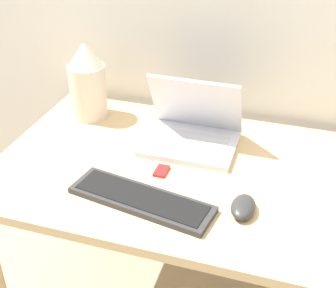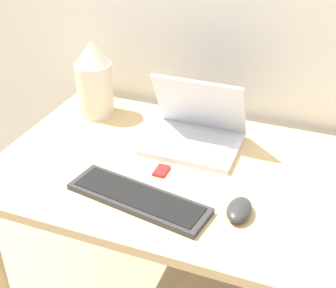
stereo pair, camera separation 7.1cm
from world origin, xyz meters
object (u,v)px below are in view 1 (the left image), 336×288
(keyboard, at_px, (141,199))
(vase, at_px, (87,81))
(mp3_player, at_px, (161,171))
(laptop, at_px, (192,129))
(mouse, at_px, (243,207))

(keyboard, relative_size, vase, 1.52)
(vase, height_order, mp3_player, vase)
(laptop, bearing_deg, mouse, -53.78)
(vase, relative_size, mp3_player, 4.61)
(keyboard, xyz_separation_m, mp3_player, (0.01, 0.16, -0.01))
(laptop, height_order, vase, vase)
(mouse, bearing_deg, keyboard, -171.16)
(mouse, distance_m, vase, 0.76)
(mouse, relative_size, vase, 0.38)
(laptop, relative_size, mp3_player, 4.95)
(keyboard, bearing_deg, mp3_player, 87.02)
(laptop, distance_m, vase, 0.43)
(laptop, xyz_separation_m, vase, (-0.41, 0.07, 0.09))
(laptop, height_order, mouse, laptop)
(mouse, bearing_deg, mp3_player, 157.45)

